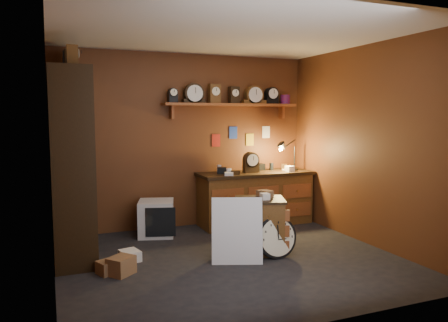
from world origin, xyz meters
TOP-DOWN VIEW (x-y plane):
  - floor at (0.00, 0.00)m, footprint 4.00×4.00m
  - room_shell at (0.04, 0.11)m, footprint 4.02×3.62m
  - shelving_unit at (-1.79, 0.98)m, footprint 0.47×1.60m
  - workbench at (1.05, 1.47)m, footprint 1.85×0.66m
  - low_cabinet at (0.46, 0.13)m, footprint 0.76×0.70m
  - big_round_clock at (0.56, -0.14)m, footprint 0.52×0.17m
  - white_panel at (0.03, -0.13)m, footprint 0.62×0.37m
  - mini_fridge at (-0.59, 1.39)m, footprint 0.62×0.64m
  - floor_box_a at (-1.44, 0.08)m, footprint 0.30×0.28m
  - floor_box_b at (-1.15, 0.42)m, footprint 0.26×0.29m
  - floor_box_c at (-1.31, -0.01)m, footprint 0.35×0.34m

SIDE VIEW (x-z plane):
  - floor at x=0.00m, z-range 0.00..0.00m
  - white_panel at x=0.03m, z-range -0.40..0.40m
  - floor_box_b at x=-1.15m, z-range 0.00..0.13m
  - floor_box_a at x=-1.44m, z-range 0.00..0.15m
  - floor_box_c at x=-1.31m, z-range 0.00..0.20m
  - big_round_clock at x=0.56m, z-range -0.01..0.52m
  - mini_fridge at x=-0.59m, z-range 0.00..0.52m
  - low_cabinet at x=0.46m, z-range -0.01..0.78m
  - workbench at x=1.05m, z-range -0.21..1.15m
  - shelving_unit at x=-1.79m, z-range -0.03..2.54m
  - room_shell at x=0.04m, z-range 0.37..3.08m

